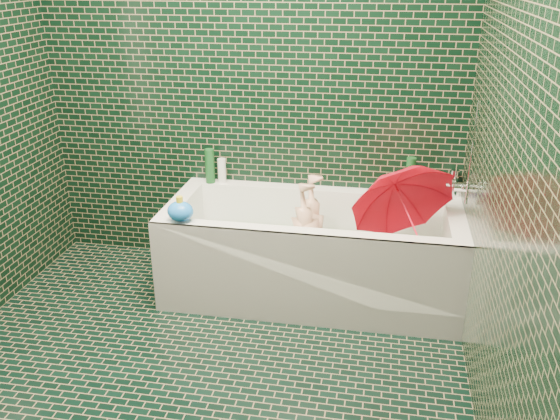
% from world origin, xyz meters
% --- Properties ---
extents(floor, '(2.80, 2.80, 0.00)m').
position_xyz_m(floor, '(0.00, 0.00, 0.00)').
color(floor, black).
rests_on(floor, ground).
extents(wall_back, '(2.80, 0.00, 2.80)m').
position_xyz_m(wall_back, '(0.00, 1.40, 1.25)').
color(wall_back, black).
rests_on(wall_back, floor).
extents(wall_right, '(0.00, 2.80, 2.80)m').
position_xyz_m(wall_right, '(1.30, 0.00, 1.25)').
color(wall_right, black).
rests_on(wall_right, floor).
extents(bathtub, '(1.70, 0.75, 0.55)m').
position_xyz_m(bathtub, '(0.45, 1.01, 0.21)').
color(bathtub, white).
rests_on(bathtub, floor).
extents(bath_mat, '(1.35, 0.47, 0.01)m').
position_xyz_m(bath_mat, '(0.45, 1.02, 0.16)').
color(bath_mat, green).
rests_on(bath_mat, bathtub).
extents(water, '(1.48, 0.53, 0.00)m').
position_xyz_m(water, '(0.45, 1.02, 0.30)').
color(water, silver).
rests_on(water, bathtub).
extents(faucet, '(0.18, 0.19, 0.55)m').
position_xyz_m(faucet, '(1.26, 1.02, 0.77)').
color(faucet, silver).
rests_on(faucet, wall_right).
extents(child, '(0.89, 0.52, 0.23)m').
position_xyz_m(child, '(0.44, 0.99, 0.31)').
color(child, tan).
rests_on(child, bathtub).
extents(umbrella, '(0.80, 0.87, 0.87)m').
position_xyz_m(umbrella, '(0.98, 0.93, 0.58)').
color(umbrella, red).
rests_on(umbrella, bathtub).
extents(soap_bottle_a, '(0.12, 0.12, 0.26)m').
position_xyz_m(soap_bottle_a, '(1.25, 1.35, 0.55)').
color(soap_bottle_a, white).
rests_on(soap_bottle_a, bathtub).
extents(soap_bottle_b, '(0.10, 0.10, 0.18)m').
position_xyz_m(soap_bottle_b, '(1.15, 1.31, 0.55)').
color(soap_bottle_b, '#4E1F74').
rests_on(soap_bottle_b, bathtub).
extents(soap_bottle_c, '(0.14, 0.14, 0.16)m').
position_xyz_m(soap_bottle_c, '(1.15, 1.33, 0.55)').
color(soap_bottle_c, '#14491E').
rests_on(soap_bottle_c, bathtub).
extents(bottle_right_tall, '(0.06, 0.06, 0.24)m').
position_xyz_m(bottle_right_tall, '(0.99, 1.31, 0.67)').
color(bottle_right_tall, '#14491E').
rests_on(bottle_right_tall, bathtub).
extents(bottle_right_pump, '(0.06, 0.06, 0.17)m').
position_xyz_m(bottle_right_pump, '(1.25, 1.36, 0.63)').
color(bottle_right_pump, silver).
rests_on(bottle_right_pump, bathtub).
extents(bottle_left_tall, '(0.07, 0.07, 0.22)m').
position_xyz_m(bottle_left_tall, '(-0.25, 1.33, 0.66)').
color(bottle_left_tall, '#14491E').
rests_on(bottle_left_tall, bathtub).
extents(bottle_left_short, '(0.07, 0.07, 0.16)m').
position_xyz_m(bottle_left_short, '(-0.18, 1.34, 0.63)').
color(bottle_left_short, white).
rests_on(bottle_left_short, bathtub).
extents(rubber_duck, '(0.11, 0.09, 0.09)m').
position_xyz_m(rubber_duck, '(1.09, 1.32, 0.59)').
color(rubber_duck, yellow).
rests_on(rubber_duck, bathtub).
extents(bath_toy, '(0.18, 0.16, 0.14)m').
position_xyz_m(bath_toy, '(-0.23, 0.70, 0.61)').
color(bath_toy, blue).
rests_on(bath_toy, bathtub).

